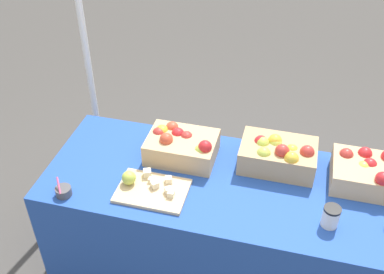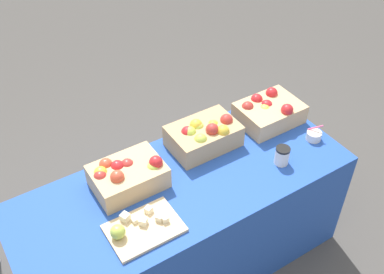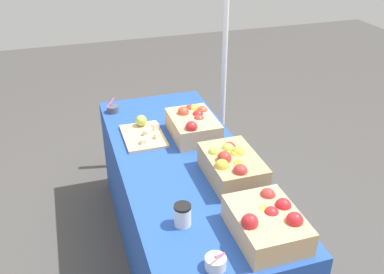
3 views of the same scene
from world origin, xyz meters
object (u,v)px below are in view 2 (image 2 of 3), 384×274
at_px(apple_crate_left, 269,112).
at_px(cutting_board_front, 140,228).
at_px(apple_crate_right, 127,175).
at_px(sample_bowl_near, 314,136).
at_px(coffee_cup, 282,156).
at_px(apple_crate_middle, 204,135).

xyz_separation_m(apple_crate_left, cutting_board_front, (-1.08, -0.34, -0.05)).
bearing_deg(apple_crate_right, cutting_board_front, -106.15).
relative_size(apple_crate_right, sample_bowl_near, 3.62).
distance_m(apple_crate_right, coffee_cup, 0.87).
height_order(sample_bowl_near, coffee_cup, coffee_cup).
xyz_separation_m(apple_crate_right, cutting_board_front, (-0.09, -0.30, -0.06)).
xyz_separation_m(apple_crate_middle, cutting_board_front, (-0.61, -0.36, -0.06)).
height_order(cutting_board_front, sample_bowl_near, sample_bowl_near).
height_order(apple_crate_left, coffee_cup, apple_crate_left).
distance_m(apple_crate_left, cutting_board_front, 1.13).
bearing_deg(apple_crate_right, coffee_cup, -20.90).
height_order(apple_crate_left, apple_crate_right, apple_crate_right).
height_order(apple_crate_left, apple_crate_middle, apple_crate_middle).
bearing_deg(apple_crate_right, apple_crate_left, 1.80).
xyz_separation_m(apple_crate_middle, coffee_cup, (0.29, -0.36, -0.03)).
xyz_separation_m(sample_bowl_near, coffee_cup, (-0.30, -0.05, 0.03)).
bearing_deg(cutting_board_front, apple_crate_left, 17.25).
distance_m(sample_bowl_near, coffee_cup, 0.31).
bearing_deg(apple_crate_left, apple_crate_right, -178.20).
bearing_deg(apple_crate_left, apple_crate_middle, 177.46).
distance_m(apple_crate_left, apple_crate_right, 0.99).
distance_m(apple_crate_left, sample_bowl_near, 0.31).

